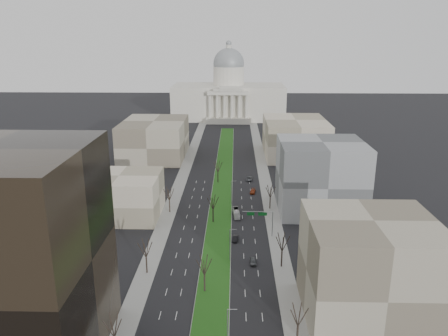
% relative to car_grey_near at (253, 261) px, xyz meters
% --- Properties ---
extents(ground, '(600.00, 600.00, 0.00)m').
position_rel_car_grey_near_xyz_m(ground, '(-9.90, 66.60, -0.69)').
color(ground, black).
rests_on(ground, ground).
extents(median, '(8.00, 222.03, 0.20)m').
position_rel_car_grey_near_xyz_m(median, '(-9.90, 65.59, -0.59)').
color(median, '#999993').
rests_on(median, ground).
extents(sidewalk_left, '(5.00, 330.00, 0.15)m').
position_rel_car_grey_near_xyz_m(sidewalk_left, '(-27.40, 41.60, -0.61)').
color(sidewalk_left, gray).
rests_on(sidewalk_left, ground).
extents(sidewalk_right, '(5.00, 330.00, 0.15)m').
position_rel_car_grey_near_xyz_m(sidewalk_right, '(7.60, 41.60, -0.61)').
color(sidewalk_right, gray).
rests_on(sidewalk_right, ground).
extents(capitol, '(80.00, 46.00, 55.00)m').
position_rel_car_grey_near_xyz_m(capitol, '(-9.90, 216.19, 15.62)').
color(capitol, beige).
rests_on(capitol, ground).
extents(building_beige_left, '(26.00, 22.00, 14.00)m').
position_rel_car_grey_near_xyz_m(building_beige_left, '(-42.90, 31.60, 6.31)').
color(building_beige_left, gray).
rests_on(building_beige_left, ground).
extents(building_tan_right, '(26.00, 24.00, 22.00)m').
position_rel_car_grey_near_xyz_m(building_tan_right, '(23.10, -21.40, 10.31)').
color(building_tan_right, '#776D5B').
rests_on(building_tan_right, ground).
extents(building_grey_right, '(28.00, 26.00, 24.00)m').
position_rel_car_grey_near_xyz_m(building_grey_right, '(24.10, 38.60, 11.31)').
color(building_grey_right, '#5E6062').
rests_on(building_grey_right, ground).
extents(building_far_left, '(30.00, 40.00, 18.00)m').
position_rel_car_grey_near_xyz_m(building_far_left, '(-44.90, 106.60, 8.31)').
color(building_far_left, '#776D5B').
rests_on(building_far_left, ground).
extents(building_far_right, '(30.00, 40.00, 18.00)m').
position_rel_car_grey_near_xyz_m(building_far_right, '(25.10, 111.60, 8.31)').
color(building_far_right, gray).
rests_on(building_far_right, ground).
extents(tree_left_near, '(5.10, 5.10, 9.18)m').
position_rel_car_grey_near_xyz_m(tree_left_near, '(-27.10, -35.40, 5.92)').
color(tree_left_near, black).
rests_on(tree_left_near, ground).
extents(tree_left_mid, '(5.40, 5.40, 9.72)m').
position_rel_car_grey_near_xyz_m(tree_left_mid, '(-27.10, -5.40, 6.31)').
color(tree_left_mid, black).
rests_on(tree_left_mid, ground).
extents(tree_left_far, '(5.28, 5.28, 9.50)m').
position_rel_car_grey_near_xyz_m(tree_left_far, '(-27.10, 34.60, 6.15)').
color(tree_left_far, black).
rests_on(tree_left_far, ground).
extents(tree_right_near, '(5.16, 5.16, 9.29)m').
position_rel_car_grey_near_xyz_m(tree_right_near, '(7.30, -31.40, 6.00)').
color(tree_right_near, black).
rests_on(tree_right_near, ground).
extents(tree_right_mid, '(5.52, 5.52, 9.94)m').
position_rel_car_grey_near_xyz_m(tree_right_mid, '(7.30, -1.40, 6.47)').
color(tree_right_mid, black).
rests_on(tree_right_mid, ground).
extents(tree_right_far, '(5.04, 5.04, 9.07)m').
position_rel_car_grey_near_xyz_m(tree_right_far, '(7.30, 38.60, 5.84)').
color(tree_right_far, black).
rests_on(tree_right_far, ground).
extents(tree_median_a, '(5.40, 5.40, 9.72)m').
position_rel_car_grey_near_xyz_m(tree_median_a, '(-11.90, -13.40, 6.31)').
color(tree_median_a, black).
rests_on(tree_median_a, ground).
extents(tree_median_b, '(5.40, 5.40, 9.72)m').
position_rel_car_grey_near_xyz_m(tree_median_b, '(-11.90, 26.60, 6.31)').
color(tree_median_b, black).
rests_on(tree_median_b, ground).
extents(tree_median_c, '(5.40, 5.40, 9.72)m').
position_rel_car_grey_near_xyz_m(tree_median_c, '(-11.90, 66.60, 6.31)').
color(tree_median_c, black).
rests_on(tree_median_c, ground).
extents(streetlamp_median_a, '(1.90, 0.20, 9.16)m').
position_rel_car_grey_near_xyz_m(streetlamp_median_a, '(-6.14, -33.40, 4.12)').
color(streetlamp_median_a, gray).
rests_on(streetlamp_median_a, ground).
extents(streetlamp_median_b, '(1.90, 0.20, 9.16)m').
position_rel_car_grey_near_xyz_m(streetlamp_median_b, '(-6.14, 1.60, 4.12)').
color(streetlamp_median_b, gray).
rests_on(streetlamp_median_b, ground).
extents(streetlamp_median_c, '(1.90, 0.20, 9.16)m').
position_rel_car_grey_near_xyz_m(streetlamp_median_c, '(-6.14, 41.60, 4.12)').
color(streetlamp_median_c, gray).
rests_on(streetlamp_median_c, ground).
extents(mast_arm_signs, '(9.12, 0.24, 8.09)m').
position_rel_car_grey_near_xyz_m(mast_arm_signs, '(3.59, 16.63, 5.42)').
color(mast_arm_signs, gray).
rests_on(mast_arm_signs, ground).
extents(car_grey_near, '(1.63, 4.05, 1.38)m').
position_rel_car_grey_near_xyz_m(car_grey_near, '(0.00, 0.00, 0.00)').
color(car_grey_near, '#464A4D').
rests_on(car_grey_near, ground).
extents(car_black, '(1.86, 4.23, 1.35)m').
position_rel_car_grey_near_xyz_m(car_black, '(-4.70, 13.57, -0.01)').
color(car_black, black).
rests_on(car_black, ground).
extents(car_red, '(2.54, 4.92, 1.37)m').
position_rel_car_grey_near_xyz_m(car_red, '(1.96, 54.54, -0.01)').
color(car_red, maroon).
rests_on(car_red, ground).
extents(car_grey_far, '(2.87, 5.37, 1.44)m').
position_rel_car_grey_near_xyz_m(car_grey_far, '(1.02, 70.00, 0.03)').
color(car_grey_far, '#54575C').
rests_on(car_grey_far, ground).
extents(box_van, '(2.63, 8.08, 2.21)m').
position_rel_car_grey_near_xyz_m(box_van, '(-4.40, 31.90, 0.42)').
color(box_van, white).
rests_on(box_van, ground).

